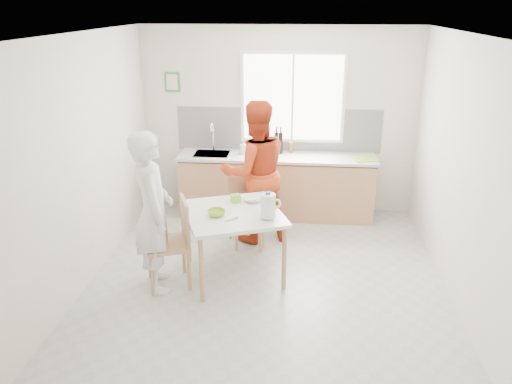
# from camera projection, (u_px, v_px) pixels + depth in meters

# --- Properties ---
(ground) EXTENTS (4.50, 4.50, 0.00)m
(ground) POSITION_uv_depth(u_px,v_px,m) (266.00, 282.00, 5.69)
(ground) COLOR #B7B7B2
(ground) RESTS_ON ground
(room_shell) EXTENTS (4.50, 4.50, 4.50)m
(room_shell) POSITION_uv_depth(u_px,v_px,m) (267.00, 142.00, 5.10)
(room_shell) COLOR silver
(room_shell) RESTS_ON ground
(window) EXTENTS (1.50, 0.06, 1.30)m
(window) POSITION_uv_depth(u_px,v_px,m) (293.00, 98.00, 7.14)
(window) COLOR white
(window) RESTS_ON room_shell
(backsplash) EXTENTS (3.00, 0.02, 0.65)m
(backsplash) POSITION_uv_depth(u_px,v_px,m) (278.00, 130.00, 7.33)
(backsplash) COLOR white
(backsplash) RESTS_ON room_shell
(picture_frame) EXTENTS (0.22, 0.03, 0.28)m
(picture_frame) POSITION_uv_depth(u_px,v_px,m) (172.00, 82.00, 7.22)
(picture_frame) COLOR #3B833F
(picture_frame) RESTS_ON room_shell
(kitchen_counter) EXTENTS (2.84, 0.64, 1.37)m
(kitchen_counter) POSITION_uv_depth(u_px,v_px,m) (276.00, 188.00, 7.35)
(kitchen_counter) COLOR tan
(kitchen_counter) RESTS_ON ground
(dining_table) EXTENTS (1.34, 1.34, 0.80)m
(dining_table) POSITION_uv_depth(u_px,v_px,m) (233.00, 219.00, 5.59)
(dining_table) COLOR white
(dining_table) RESTS_ON ground
(chair_left) EXTENTS (0.60, 0.60, 1.00)m
(chair_left) POSITION_uv_depth(u_px,v_px,m) (174.00, 239.00, 5.47)
(chair_left) COLOR tan
(chair_left) RESTS_ON ground
(chair_far) EXTENTS (0.53, 0.53, 0.89)m
(chair_far) POSITION_uv_depth(u_px,v_px,m) (245.00, 207.00, 6.49)
(chair_far) COLOR tan
(chair_far) RESTS_ON ground
(person_white) EXTENTS (0.64, 0.76, 1.78)m
(person_white) POSITION_uv_depth(u_px,v_px,m) (153.00, 212.00, 5.30)
(person_white) COLOR white
(person_white) RESTS_ON ground
(person_red) EXTENTS (1.10, 0.99, 1.86)m
(person_red) POSITION_uv_depth(u_px,v_px,m) (255.00, 172.00, 6.42)
(person_red) COLOR #BE3A17
(person_red) RESTS_ON ground
(bowl_green) EXTENTS (0.26, 0.26, 0.06)m
(bowl_green) POSITION_uv_depth(u_px,v_px,m) (216.00, 213.00, 5.45)
(bowl_green) COLOR #94BC2B
(bowl_green) RESTS_ON dining_table
(bowl_white) EXTENTS (0.31, 0.31, 0.06)m
(bowl_white) POSITION_uv_depth(u_px,v_px,m) (253.00, 199.00, 5.85)
(bowl_white) COLOR white
(bowl_white) RESTS_ON dining_table
(milk_jug) EXTENTS (0.22, 0.16, 0.28)m
(milk_jug) POSITION_uv_depth(u_px,v_px,m) (268.00, 205.00, 5.34)
(milk_jug) COLOR white
(milk_jug) RESTS_ON dining_table
(green_box) EXTENTS (0.13, 0.13, 0.09)m
(green_box) POSITION_uv_depth(u_px,v_px,m) (236.00, 198.00, 5.82)
(green_box) COLOR #7CCC2F
(green_box) RESTS_ON dining_table
(spoon) EXTENTS (0.13, 0.11, 0.01)m
(spoon) POSITION_uv_depth(u_px,v_px,m) (231.00, 219.00, 5.34)
(spoon) COLOR #A5A5AA
(spoon) RESTS_ON dining_table
(cutting_board) EXTENTS (0.41, 0.35, 0.01)m
(cutting_board) POSITION_uv_depth(u_px,v_px,m) (365.00, 159.00, 6.98)
(cutting_board) COLOR #8ACA2E
(cutting_board) RESTS_ON kitchen_counter
(wine_bottle_a) EXTENTS (0.07, 0.07, 0.32)m
(wine_bottle_a) POSITION_uv_depth(u_px,v_px,m) (281.00, 143.00, 7.21)
(wine_bottle_a) COLOR black
(wine_bottle_a) RESTS_ON kitchen_counter
(wine_bottle_b) EXTENTS (0.07, 0.07, 0.30)m
(wine_bottle_b) POSITION_uv_depth(u_px,v_px,m) (277.00, 142.00, 7.29)
(wine_bottle_b) COLOR black
(wine_bottle_b) RESTS_ON kitchen_counter
(jar_amber) EXTENTS (0.06, 0.06, 0.16)m
(jar_amber) POSITION_uv_depth(u_px,v_px,m) (291.00, 148.00, 7.27)
(jar_amber) COLOR #92561F
(jar_amber) RESTS_ON kitchen_counter
(soap_bottle) EXTENTS (0.12, 0.12, 0.20)m
(soap_bottle) POSITION_uv_depth(u_px,v_px,m) (243.00, 147.00, 7.22)
(soap_bottle) COLOR #999999
(soap_bottle) RESTS_ON kitchen_counter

